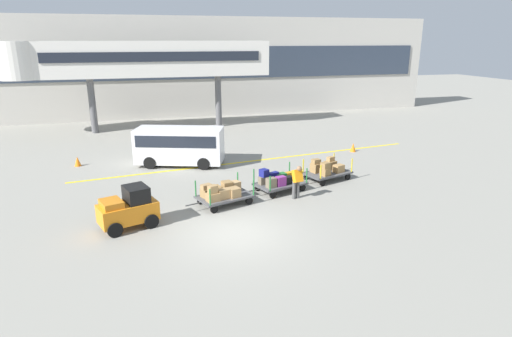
% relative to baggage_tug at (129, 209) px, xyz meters
% --- Properties ---
extents(ground_plane, '(120.00, 120.00, 0.00)m').
position_rel_baggage_tug_xyz_m(ground_plane, '(3.74, -1.55, -0.75)').
color(ground_plane, gray).
extents(apron_lead_line, '(20.81, 3.08, 0.01)m').
position_rel_baggage_tug_xyz_m(apron_lead_line, '(7.24, 7.67, -0.75)').
color(apron_lead_line, yellow).
rests_on(apron_lead_line, ground_plane).
extents(terminal_building, '(50.13, 2.51, 8.79)m').
position_rel_baggage_tug_xyz_m(terminal_building, '(3.74, 24.43, 3.65)').
color(terminal_building, '#BCB7AD').
rests_on(terminal_building, ground_plane).
extents(jet_bridge, '(19.50, 3.00, 6.71)m').
position_rel_baggage_tug_xyz_m(jet_bridge, '(0.42, 18.44, 4.60)').
color(jet_bridge, silver).
rests_on(jet_bridge, ground_plane).
extents(baggage_tug, '(2.34, 1.78, 1.58)m').
position_rel_baggage_tug_xyz_m(baggage_tug, '(0.00, 0.00, 0.00)').
color(baggage_tug, orange).
rests_on(baggage_tug, ground_plane).
extents(baggage_cart_lead, '(3.07, 2.07, 1.10)m').
position_rel_baggage_tug_xyz_m(baggage_cart_lead, '(3.84, 1.33, -0.22)').
color(baggage_cart_lead, '#4C4C4F').
rests_on(baggage_cart_lead, ground_plane).
extents(baggage_cart_middle, '(3.07, 2.07, 1.11)m').
position_rel_baggage_tug_xyz_m(baggage_cart_middle, '(6.66, 2.31, -0.24)').
color(baggage_cart_middle, '#4C4C4F').
rests_on(baggage_cart_middle, ground_plane).
extents(baggage_cart_tail, '(3.07, 2.07, 1.10)m').
position_rel_baggage_tug_xyz_m(baggage_cart_tail, '(9.60, 3.29, -0.22)').
color(baggage_cart_tail, '#4C4C4F').
rests_on(baggage_cart_tail, ground_plane).
extents(baggage_handler, '(0.48, 0.49, 1.56)m').
position_rel_baggage_tug_xyz_m(baggage_handler, '(7.17, 1.15, 0.11)').
color(baggage_handler, '#4C4C4C').
rests_on(baggage_handler, ground_plane).
extents(shuttle_van, '(5.16, 3.36, 2.10)m').
position_rel_baggage_tug_xyz_m(shuttle_van, '(2.73, 7.99, 0.48)').
color(shuttle_van, silver).
rests_on(shuttle_van, ground_plane).
extents(safety_cone_near, '(0.36, 0.36, 0.55)m').
position_rel_baggage_tug_xyz_m(safety_cone_near, '(-2.88, 9.27, -0.48)').
color(safety_cone_near, orange).
rests_on(safety_cone_near, ground_plane).
extents(safety_cone_far, '(0.36, 0.36, 0.55)m').
position_rel_baggage_tug_xyz_m(safety_cone_far, '(13.59, 8.03, -0.48)').
color(safety_cone_far, orange).
rests_on(safety_cone_far, ground_plane).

